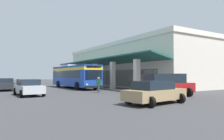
# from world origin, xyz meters

# --- Properties ---
(ground) EXTENTS (120.00, 120.00, 0.00)m
(ground) POSITION_xyz_m (0.00, 8.00, 0.00)
(ground) COLOR #38383A
(curb_strip) EXTENTS (36.34, 0.50, 0.12)m
(curb_strip) POSITION_xyz_m (-0.16, 4.93, 0.06)
(curb_strip) COLOR #9E998E
(curb_strip) RESTS_ON ground
(plaza_building) EXTENTS (30.58, 15.68, 7.07)m
(plaza_building) POSITION_xyz_m (-0.16, 14.55, 3.54)
(plaza_building) COLOR beige
(plaza_building) RESTS_ON ground
(transit_bus) EXTENTS (11.34, 3.25, 3.34)m
(transit_bus) POSITION_xyz_m (2.63, 2.12, 1.85)
(transit_bus) COLOR #193D9E
(transit_bus) RESTS_ON ground
(parked_sedan_tan) EXTENTS (2.85, 4.61, 1.47)m
(parked_sedan_tan) POSITION_xyz_m (20.12, 1.00, 0.75)
(parked_sedan_tan) COLOR #9E845B
(parked_sedan_tan) RESTS_ON ground
(parked_sedan_silver) EXTENTS (4.50, 2.20, 1.47)m
(parked_sedan_silver) POSITION_xyz_m (10.25, -5.07, 0.75)
(parked_sedan_silver) COLOR #B2B5BA
(parked_sedan_silver) RESTS_ON ground
(parked_suv_red) EXTENTS (3.18, 5.04, 1.97)m
(parked_suv_red) POSITION_xyz_m (17.22, 4.93, 1.02)
(parked_suv_red) COLOR maroon
(parked_suv_red) RESTS_ON ground
(parked_sedan_charcoal) EXTENTS (4.43, 2.06, 1.47)m
(parked_sedan_charcoal) POSITION_xyz_m (2.47, -6.53, 0.75)
(parked_sedan_charcoal) COLOR #232328
(parked_sedan_charcoal) RESTS_ON ground
(pedestrian) EXTENTS (0.63, 0.44, 1.64)m
(pedestrian) POSITION_xyz_m (10.83, 1.74, 0.91)
(pedestrian) COLOR #38383D
(pedestrian) RESTS_ON ground
(potted_palm) EXTENTS (1.93, 1.56, 2.48)m
(potted_palm) POSITION_xyz_m (-3.98, 6.06, 0.60)
(potted_palm) COLOR brown
(potted_palm) RESTS_ON ground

